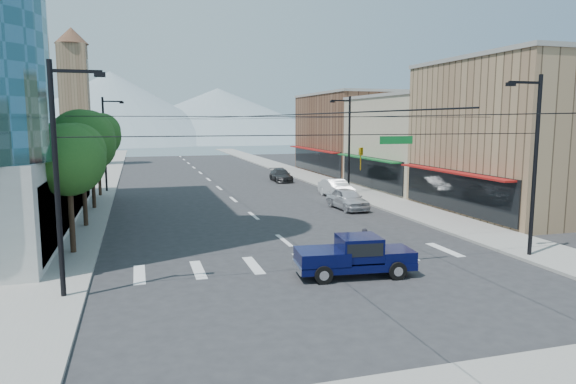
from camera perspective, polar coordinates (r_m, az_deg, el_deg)
name	(u,v)px	position (r m, az deg, el deg)	size (l,w,h in m)	color
ground	(320,269)	(23.97, 3.55, -8.58)	(160.00, 160.00, 0.00)	#28282B
sidewalk_left	(100,180)	(62.09, -20.12, 1.23)	(4.00, 120.00, 0.15)	gray
sidewalk_right	(301,174)	(65.07, 1.47, 2.00)	(4.00, 120.00, 0.15)	gray
shop_near	(528,138)	(42.16, 25.13, 5.42)	(12.00, 14.00, 11.00)	#8C6B4C
shop_mid	(426,144)	(53.49, 15.09, 5.20)	(12.00, 14.00, 9.00)	tan
shop_far	(360,135)	(67.63, 7.99, 6.33)	(12.00, 18.00, 10.00)	brown
clock_tower	(74,95)	(84.12, -22.64, 9.95)	(4.80, 4.80, 20.40)	#8C6B4C
mountain_left	(111,107)	(171.78, -19.03, 8.91)	(80.00, 80.00, 22.00)	gray
mountain_right	(218,114)	(183.73, -7.78, 8.55)	(90.00, 90.00, 18.00)	gray
tree_near	(71,157)	(27.93, -22.97, 3.58)	(3.65, 3.64, 6.71)	black
tree_midnear	(84,140)	(34.85, -21.74, 5.38)	(4.09, 4.09, 7.52)	black
tree_midfar	(93,145)	(41.84, -20.84, 4.94)	(3.65, 3.64, 6.71)	black
tree_far	(99,134)	(48.80, -20.27, 6.03)	(4.09, 4.09, 7.52)	black
signal_rig	(333,171)	(22.22, 5.00, 2.32)	(21.80, 0.20, 9.00)	black
lamp_pole_nw	(106,140)	(51.69, -19.58, 5.41)	(2.00, 0.25, 9.00)	black
lamp_pole_ne	(348,141)	(47.41, 6.67, 5.63)	(2.00, 0.25, 9.00)	black
pickup_truck	(354,255)	(22.94, 7.37, -6.98)	(5.42, 2.48, 1.78)	#070B3A
pedestrian	(365,244)	(25.54, 8.53, -5.77)	(0.58, 0.38, 1.59)	black
parked_car_near	(348,199)	(39.89, 6.63, -0.75)	(1.93, 4.79, 1.63)	silver
parked_car_mid	(336,188)	(46.00, 5.39, 0.40)	(1.69, 4.84, 1.60)	white
parked_car_far	(281,175)	(57.85, -0.79, 1.88)	(1.95, 4.80, 1.39)	#272829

